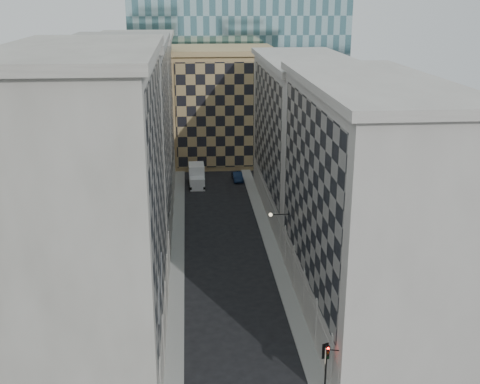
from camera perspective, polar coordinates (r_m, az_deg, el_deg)
sidewalk_west at (r=67.03m, az=-5.94°, el=-5.52°), size 1.50×100.00×0.15m
sidewalk_east at (r=67.60m, az=3.03°, el=-5.23°), size 1.50×100.00×0.15m
bldg_left_a at (r=45.58m, az=-13.81°, el=-1.74°), size 10.80×22.80×23.70m
bldg_left_b at (r=66.64m, az=-11.08°, el=4.32°), size 10.80×22.80×22.70m
bldg_left_c at (r=88.17m, az=-9.66°, el=7.44°), size 10.80×22.80×21.70m
bldg_right_a at (r=51.37m, az=11.75°, el=-1.08°), size 10.80×26.80×20.70m
bldg_right_b at (r=76.73m, az=6.12°, el=5.24°), size 10.80×28.80×19.70m
tan_block at (r=100.96m, az=-1.69°, el=8.24°), size 16.80×14.80×18.80m
flagpoles_left at (r=41.98m, az=-7.59°, el=-8.82°), size 0.10×6.33×2.33m
bracket_lamp at (r=59.69m, az=3.08°, el=-2.16°), size 1.98×0.36×0.36m
traffic_light at (r=43.37m, az=8.17°, el=-15.42°), size 0.51×0.50×4.09m
box_truck at (r=89.08m, az=-4.12°, el=1.46°), size 2.34×5.56×3.03m
dark_car at (r=91.25m, az=-0.25°, el=1.49°), size 1.61×4.10×1.33m
shop_sign at (r=42.37m, az=8.15°, el=-15.10°), size 1.02×0.75×0.84m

